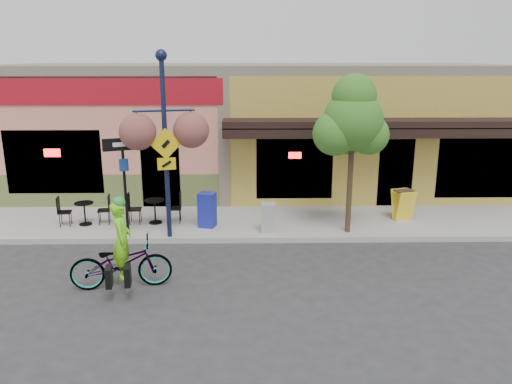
% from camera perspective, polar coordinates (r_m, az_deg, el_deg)
% --- Properties ---
extents(ground, '(90.00, 90.00, 0.00)m').
position_cam_1_polar(ground, '(12.78, 0.29, -6.66)').
color(ground, '#2D2D30').
rests_on(ground, ground).
extents(sidewalk, '(24.00, 3.00, 0.15)m').
position_cam_1_polar(sidewalk, '(14.63, 0.13, -3.47)').
color(sidewalk, '#9E9B93').
rests_on(sidewalk, ground).
extents(curb, '(24.00, 0.12, 0.15)m').
position_cam_1_polar(curb, '(13.27, 0.24, -5.47)').
color(curb, '#A8A59E').
rests_on(curb, ground).
extents(building, '(18.20, 8.20, 4.50)m').
position_cam_1_polar(building, '(19.52, -0.16, 7.81)').
color(building, '#E2866F').
rests_on(building, ground).
extents(bicycle, '(2.20, 1.06, 1.11)m').
position_cam_1_polar(bicycle, '(11.00, -15.16, -7.84)').
color(bicycle, maroon).
rests_on(bicycle, ground).
extents(cyclist_rider, '(0.49, 0.66, 1.66)m').
position_cam_1_polar(cyclist_rider, '(10.88, -15.00, -6.51)').
color(cyclist_rider, '#7AEE19').
rests_on(cyclist_rider, ground).
extents(lamp_post, '(1.63, 0.94, 4.80)m').
position_cam_1_polar(lamp_post, '(12.88, -10.30, 5.08)').
color(lamp_post, '#131D3E').
rests_on(lamp_post, sidewalk).
extents(one_way_sign, '(1.01, 0.56, 2.61)m').
position_cam_1_polar(one_way_sign, '(13.56, -14.74, 0.58)').
color(one_way_sign, black).
rests_on(one_way_sign, sidewalk).
extents(cafe_set_left, '(1.51, 0.92, 0.85)m').
position_cam_1_polar(cafe_set_left, '(14.88, -19.02, -1.99)').
color(cafe_set_left, black).
rests_on(cafe_set_left, sidewalk).
extents(cafe_set_right, '(1.55, 0.84, 0.90)m').
position_cam_1_polar(cafe_set_right, '(14.50, -11.49, -1.78)').
color(cafe_set_right, black).
rests_on(cafe_set_right, sidewalk).
extents(newspaper_box_blue, '(0.53, 0.50, 0.97)m').
position_cam_1_polar(newspaper_box_blue, '(13.97, -5.60, -2.03)').
color(newspaper_box_blue, '#1A24A1').
rests_on(newspaper_box_blue, sidewalk).
extents(newspaper_box_grey, '(0.39, 0.36, 0.80)m').
position_cam_1_polar(newspaper_box_grey, '(13.52, 1.42, -2.94)').
color(newspaper_box_grey, '#9F9F9F').
rests_on(newspaper_box_grey, sidewalk).
extents(street_tree, '(2.19, 2.19, 4.27)m').
position_cam_1_polar(street_tree, '(13.32, 10.83, 4.21)').
color(street_tree, '#3D7A26').
rests_on(street_tree, sidewalk).
extents(sandwich_board, '(0.63, 0.53, 0.90)m').
position_cam_1_polar(sandwich_board, '(14.99, 16.79, -1.58)').
color(sandwich_board, yellow).
rests_on(sandwich_board, sidewalk).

